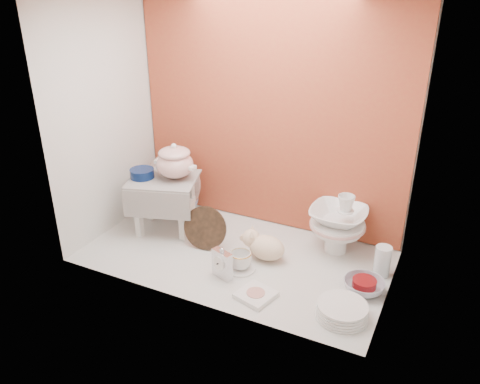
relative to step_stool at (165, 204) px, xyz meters
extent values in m
plane|color=silver|center=(0.56, -0.09, -0.18)|extent=(1.80, 1.80, 0.00)
cube|color=#A44B29|center=(0.56, 0.41, 0.57)|extent=(1.80, 0.06, 1.50)
cube|color=silver|center=(-0.34, -0.09, 0.57)|extent=(0.06, 1.00, 1.50)
cube|color=silver|center=(1.46, -0.09, 0.57)|extent=(0.06, 1.00, 1.50)
cylinder|color=#091944|center=(-0.13, -0.05, 0.21)|extent=(0.16, 0.16, 0.06)
imported|color=silver|center=(-0.04, 0.26, -0.06)|extent=(0.28, 0.28, 0.25)
cube|color=silver|center=(0.59, -0.33, -0.09)|extent=(0.14, 0.09, 0.19)
ellipsoid|color=beige|center=(0.75, -0.05, -0.10)|extent=(0.33, 0.29, 0.17)
cylinder|color=white|center=(0.65, -0.22, -0.18)|extent=(0.20, 0.20, 0.01)
imported|color=white|center=(0.65, -0.22, -0.12)|extent=(0.15, 0.15, 0.10)
cube|color=white|center=(0.84, -0.41, -0.17)|extent=(0.22, 0.22, 0.03)
cylinder|color=white|center=(1.29, -0.37, -0.15)|extent=(0.29, 0.29, 0.07)
imported|color=silver|center=(1.34, -0.11, -0.15)|extent=(0.26, 0.26, 0.07)
cylinder|color=silver|center=(1.39, 0.09, -0.09)|extent=(0.11, 0.11, 0.18)
camera|label=1|loc=(1.68, -2.32, 1.41)|focal=36.19mm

